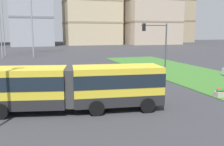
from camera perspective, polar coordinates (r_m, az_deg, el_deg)
name	(u,v)px	position (r m, az deg, el deg)	size (l,w,h in m)	color
articulated_bus	(76,87)	(17.16, -8.23, -3.11)	(12.07, 4.59, 3.00)	yellow
car_navy_sedan	(32,87)	(21.97, -17.61, -3.08)	(4.54, 2.32, 1.58)	#19234C
flower_planter_5	(221,92)	(22.37, 23.55, -4.08)	(1.10, 0.56, 0.74)	#B7AD9E
traffic_light_far_right	(158,42)	(27.98, 10.49, 6.91)	(3.08, 0.28, 6.18)	#474C51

